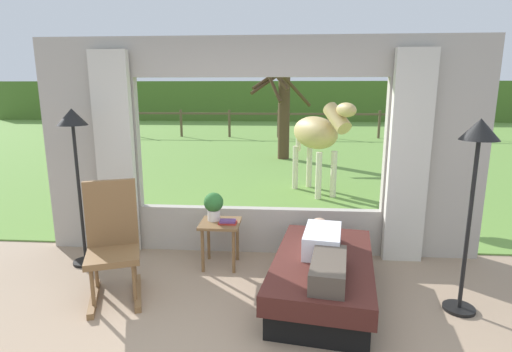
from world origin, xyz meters
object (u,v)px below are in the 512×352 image
recliner_sofa (323,277)px  floor_lamp_left (74,140)px  rocking_chair (113,241)px  potted_plant (214,205)px  pasture_tree (283,111)px  side_table (220,230)px  floor_lamp_right (477,159)px  reclining_person (324,249)px  horse (317,134)px  book_stack (228,222)px

recliner_sofa → floor_lamp_left: floor_lamp_left is taller
recliner_sofa → rocking_chair: size_ratio=1.62×
potted_plant → pasture_tree: 7.09m
side_table → floor_lamp_right: (2.31, -0.77, 0.97)m
recliner_sofa → floor_lamp_right: (1.23, -0.12, 1.18)m
reclining_person → rocking_chair: size_ratio=1.28×
horse → pasture_tree: pasture_tree is taller
book_stack → floor_lamp_right: 2.48m
recliner_sofa → book_stack: book_stack is taller
horse → pasture_tree: 3.92m
potted_plant → horse: (1.37, 3.18, 0.45)m
side_table → potted_plant: potted_plant is taller
rocking_chair → side_table: 1.17m
reclining_person → rocking_chair: (-2.01, -0.01, 0.02)m
side_table → potted_plant: 0.29m
side_table → floor_lamp_left: floor_lamp_left is taller
reclining_person → floor_lamp_right: (1.23, -0.07, 0.88)m
floor_lamp_right → rocking_chair: bearing=178.9°
reclining_person → pasture_tree: (-0.48, 7.79, 0.83)m
potted_plant → floor_lamp_left: bearing=-175.7°
potted_plant → side_table: bearing=-36.9°
side_table → book_stack: bearing=-30.6°
reclining_person → floor_lamp_right: size_ratio=0.83×
horse → recliner_sofa: bearing=58.6°
horse → potted_plant: bearing=38.3°
side_table → book_stack: book_stack is taller
potted_plant → floor_lamp_right: floor_lamp_right is taller
floor_lamp_right → book_stack: bearing=162.2°
floor_lamp_left → potted_plant: bearing=4.3°
recliner_sofa → rocking_chair: (-2.01, -0.06, 0.33)m
side_table → horse: 3.56m
recliner_sofa → potted_plant: potted_plant is taller
rocking_chair → horse: bearing=40.1°
rocking_chair → floor_lamp_right: floor_lamp_right is taller
recliner_sofa → potted_plant: (-1.17, 0.71, 0.48)m
reclining_person → book_stack: size_ratio=7.16×
reclining_person → rocking_chair: bearing=-170.9°
reclining_person → pasture_tree: bearing=102.4°
side_table → reclining_person: bearing=-32.7°
book_stack → horse: size_ratio=0.11×
pasture_tree → floor_lamp_right: bearing=-77.7°
recliner_sofa → book_stack: (-0.99, 0.59, 0.32)m
reclining_person → book_stack: reclining_person is taller
floor_lamp_right → horse: bearing=104.3°
side_table → floor_lamp_left: (-1.57, -0.05, 1.00)m
reclining_person → horse: (0.21, 3.93, 0.63)m
side_table → floor_lamp_left: size_ratio=0.29×
book_stack → reclining_person: bearing=-32.9°
potted_plant → recliner_sofa: bearing=-31.2°
floor_lamp_left → pasture_tree: size_ratio=0.61×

